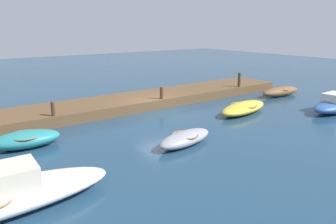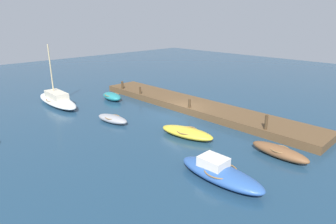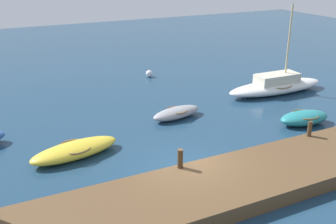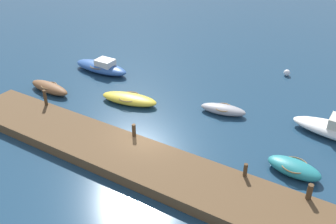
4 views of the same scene
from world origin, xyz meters
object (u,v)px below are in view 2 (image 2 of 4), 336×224
object	(u,v)px
mooring_post_east	(122,85)
rowboat_yellow	(187,133)
sailboat_white	(57,100)
motorboat_blue	(220,173)
dinghy_teal	(112,96)
mooring_post_mid_west	(189,103)
mooring_post_mid_east	(140,90)
mooring_post_west	(266,122)
rowboat_brown	(279,152)
rowboat_grey	(113,119)

from	to	relation	value
mooring_post_east	rowboat_yellow	bearing A→B (deg)	163.43
sailboat_white	motorboat_blue	world-z (taller)	sailboat_white
dinghy_teal	mooring_post_mid_west	xyz separation A→B (m)	(-8.77, -2.24, 0.63)
sailboat_white	mooring_post_mid_west	world-z (taller)	sailboat_white
sailboat_white	mooring_post_mid_east	bearing A→B (deg)	-118.31
dinghy_teal	mooring_post_mid_east	world-z (taller)	mooring_post_mid_east
motorboat_blue	rowboat_yellow	world-z (taller)	motorboat_blue
sailboat_white	mooring_post_east	bearing A→B (deg)	-96.11
dinghy_teal	mooring_post_mid_west	world-z (taller)	mooring_post_mid_west
mooring_post_mid_east	mooring_post_east	bearing A→B (deg)	0.00
rowboat_yellow	mooring_post_mid_east	size ratio (longest dim) A/B	5.93
mooring_post_east	mooring_post_west	bearing A→B (deg)	180.00
mooring_post_mid_west	rowboat_yellow	bearing A→B (deg)	129.81
motorboat_blue	rowboat_yellow	size ratio (longest dim) A/B	1.16
mooring_post_mid_west	mooring_post_east	distance (m)	9.99
dinghy_teal	mooring_post_east	world-z (taller)	mooring_post_east
mooring_post_west	mooring_post_mid_west	distance (m)	7.25
rowboat_yellow	rowboat_brown	bearing A→B (deg)	-174.95
rowboat_grey	rowboat_brown	size ratio (longest dim) A/B	0.85
rowboat_grey	mooring_post_west	distance (m)	11.92
mooring_post_west	mooring_post_mid_west	world-z (taller)	mooring_post_west
mooring_post_east	dinghy_teal	bearing A→B (deg)	118.63
dinghy_teal	mooring_post_west	bearing A→B (deg)	-166.33
dinghy_teal	rowboat_yellow	size ratio (longest dim) A/B	0.69
rowboat_yellow	sailboat_white	bearing A→B (deg)	1.86
mooring_post_west	mooring_post_mid_west	bearing A→B (deg)	0.00
mooring_post_west	mooring_post_mid_east	bearing A→B (deg)	0.00
mooring_post_east	motorboat_blue	bearing A→B (deg)	159.00
mooring_post_mid_west	mooring_post_east	bearing A→B (deg)	0.00
mooring_post_mid_east	mooring_post_east	distance (m)	3.13
motorboat_blue	mooring_post_west	world-z (taller)	mooring_post_west
rowboat_brown	mooring_post_east	distance (m)	19.52
rowboat_brown	mooring_post_west	world-z (taller)	mooring_post_west
motorboat_blue	mooring_post_mid_east	size ratio (longest dim) A/B	6.88
motorboat_blue	mooring_post_mid_east	distance (m)	16.84
mooring_post_mid_east	rowboat_yellow	bearing A→B (deg)	158.72
rowboat_grey	sailboat_white	xyz separation A→B (m)	(7.99, 1.04, 0.21)
sailboat_white	rowboat_yellow	xyz separation A→B (m)	(-14.26, -3.16, -0.19)
rowboat_yellow	mooring_post_west	size ratio (longest dim) A/B	4.06
dinghy_teal	mooring_post_mid_west	size ratio (longest dim) A/B	3.76
rowboat_yellow	mooring_post_east	bearing A→B (deg)	-27.20
rowboat_brown	mooring_post_west	distance (m)	3.20
sailboat_white	rowboat_yellow	size ratio (longest dim) A/B	1.68
motorboat_blue	rowboat_grey	bearing A→B (deg)	-5.41
mooring_post_west	mooring_post_east	world-z (taller)	mooring_post_west
sailboat_white	mooring_post_east	size ratio (longest dim) A/B	8.82
mooring_post_mid_east	mooring_post_east	world-z (taller)	mooring_post_east
rowboat_brown	mooring_post_mid_west	xyz separation A→B (m)	(9.39, -2.24, 0.65)
dinghy_teal	mooring_post_mid_east	bearing A→B (deg)	-124.84
rowboat_grey	sailboat_white	size ratio (longest dim) A/B	0.44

